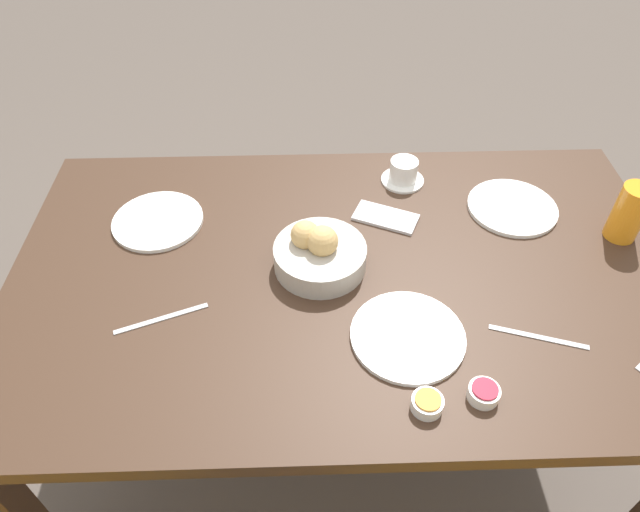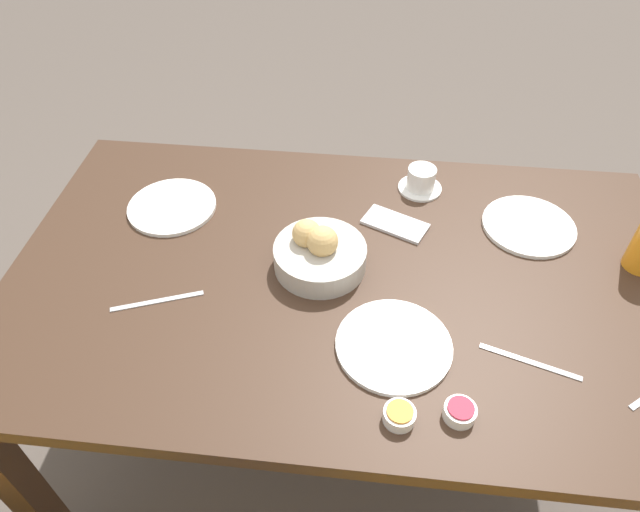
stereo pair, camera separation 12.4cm
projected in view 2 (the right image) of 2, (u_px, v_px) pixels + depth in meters
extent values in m
plane|color=#564C44|center=(338.00, 441.00, 1.78)|extent=(10.00, 10.00, 0.00)
cube|color=#3D281C|center=(345.00, 278.00, 1.26)|extent=(1.47, 0.88, 0.03)
cube|color=#3D281C|center=(574.00, 288.00, 1.75)|extent=(0.06, 0.06, 0.73)
cube|color=#3D281C|center=(141.00, 254.00, 1.86)|extent=(0.06, 0.06, 0.73)
cube|color=#3D281C|center=(27.00, 493.00, 1.30)|extent=(0.06, 0.06, 0.73)
cylinder|color=#B2ADA3|center=(320.00, 257.00, 1.24)|extent=(0.20, 0.20, 0.05)
sphere|color=tan|center=(322.00, 241.00, 1.20)|extent=(0.07, 0.07, 0.07)
sphere|color=tan|center=(307.00, 234.00, 1.22)|extent=(0.06, 0.06, 0.06)
cylinder|color=white|center=(529.00, 226.00, 1.34)|extent=(0.22, 0.22, 0.01)
cylinder|color=white|center=(172.00, 207.00, 1.40)|extent=(0.21, 0.21, 0.01)
cylinder|color=white|center=(394.00, 345.00, 1.10)|extent=(0.23, 0.23, 0.01)
cylinder|color=white|center=(420.00, 188.00, 1.45)|extent=(0.11, 0.11, 0.01)
cylinder|color=white|center=(421.00, 178.00, 1.43)|extent=(0.07, 0.07, 0.06)
cylinder|color=white|center=(460.00, 412.00, 0.99)|extent=(0.06, 0.06, 0.02)
cylinder|color=#A3192D|center=(461.00, 408.00, 0.98)|extent=(0.05, 0.05, 0.00)
cylinder|color=white|center=(399.00, 416.00, 0.98)|extent=(0.06, 0.06, 0.02)
cylinder|color=#C67F28|center=(400.00, 411.00, 0.97)|extent=(0.05, 0.05, 0.00)
cube|color=#B7B7BC|center=(530.00, 362.00, 1.08)|extent=(0.19, 0.07, 0.00)
cube|color=#B7B7BC|center=(157.00, 301.00, 1.18)|extent=(0.18, 0.08, 0.00)
cube|color=silver|center=(395.00, 224.00, 1.35)|extent=(0.17, 0.13, 0.01)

